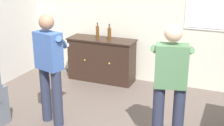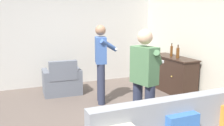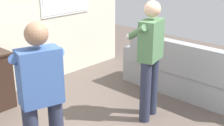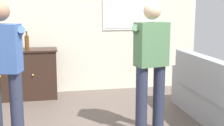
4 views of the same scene
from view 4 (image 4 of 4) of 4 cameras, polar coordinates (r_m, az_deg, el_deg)
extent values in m
cube|color=beige|center=(5.95, -8.60, 8.12)|extent=(5.20, 0.12, 2.80)
cube|color=silver|center=(6.08, 3.43, 10.35)|extent=(1.09, 0.02, 0.91)
cube|color=white|center=(6.07, 3.44, 10.35)|extent=(1.01, 0.03, 0.83)
cube|color=gray|center=(4.29, 18.26, -2.92)|extent=(0.18, 2.16, 0.51)
cube|color=gray|center=(5.47, 13.90, -3.73)|extent=(0.55, 0.18, 0.64)
cube|color=orange|center=(5.09, 14.86, -1.60)|extent=(0.19, 0.42, 0.36)
cube|color=#386BB7|center=(4.38, 19.69, -3.80)|extent=(0.14, 0.40, 0.36)
cube|color=black|center=(5.73, -16.82, -2.15)|extent=(1.34, 0.44, 0.85)
cube|color=black|center=(5.65, -17.05, 2.21)|extent=(1.38, 0.48, 0.03)
sphere|color=#B79338|center=(5.53, -19.81, -2.33)|extent=(0.04, 0.04, 0.04)
sphere|color=#B79338|center=(5.47, -14.27, -2.15)|extent=(0.04, 0.04, 0.04)
cylinder|color=#593314|center=(5.60, -15.29, 3.62)|extent=(0.07, 0.07, 0.24)
cylinder|color=#593314|center=(5.59, -15.37, 5.15)|extent=(0.03, 0.03, 0.06)
cylinder|color=#262626|center=(5.58, -15.38, 5.54)|extent=(0.03, 0.03, 0.02)
cylinder|color=#593314|center=(5.63, -17.94, 3.59)|extent=(0.06, 0.06, 0.25)
cylinder|color=#593314|center=(5.62, -18.03, 5.15)|extent=(0.03, 0.03, 0.05)
cylinder|color=#262626|center=(5.62, -18.05, 5.50)|extent=(0.03, 0.03, 0.02)
cylinder|color=#282D42|center=(3.85, -17.00, -8.07)|extent=(0.15, 0.15, 0.88)
cube|color=#385693|center=(3.74, -19.45, 2.53)|extent=(0.44, 0.32, 0.55)
sphere|color=#8C664C|center=(3.71, -19.84, 8.89)|extent=(0.22, 0.22, 0.22)
cylinder|color=#385693|center=(3.83, -17.02, 4.50)|extent=(0.23, 0.44, 0.29)
cube|color=white|center=(4.03, -17.68, 3.52)|extent=(0.16, 0.08, 0.04)
cylinder|color=#282D42|center=(4.01, 5.42, -6.88)|extent=(0.15, 0.15, 0.88)
cylinder|color=#282D42|center=(4.14, 8.53, -6.37)|extent=(0.15, 0.15, 0.88)
cube|color=#4C754C|center=(3.93, 7.23, 3.40)|extent=(0.44, 0.31, 0.55)
sphere|color=#D8AD8C|center=(3.90, 7.37, 9.46)|extent=(0.22, 0.22, 0.22)
cylinder|color=#4C754C|center=(3.99, 4.63, 5.15)|extent=(0.25, 0.44, 0.29)
cylinder|color=#4C754C|center=(4.11, 7.43, 5.25)|extent=(0.39, 0.35, 0.29)
cube|color=white|center=(4.20, 4.89, 4.24)|extent=(0.16, 0.07, 0.04)
camera|label=1|loc=(2.13, 80.96, 23.74)|focal=50.00mm
camera|label=2|loc=(4.75, 56.43, 8.82)|focal=40.00mm
camera|label=3|loc=(2.49, -71.69, 18.09)|focal=50.00mm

